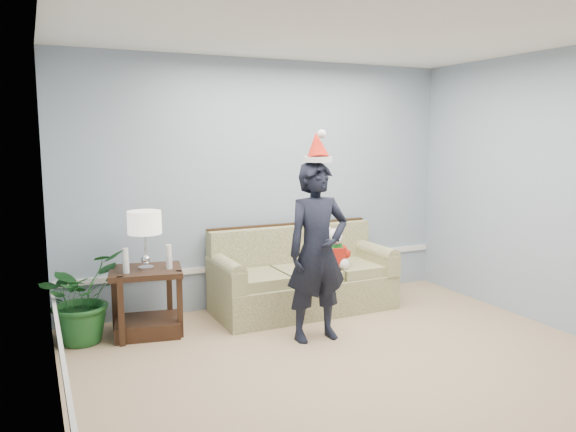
% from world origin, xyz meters
% --- Properties ---
extents(room_shell, '(4.54, 5.04, 2.74)m').
position_xyz_m(room_shell, '(0.00, 0.00, 1.35)').
color(room_shell, tan).
rests_on(room_shell, ground).
extents(wainscot_trim, '(4.49, 4.99, 0.06)m').
position_xyz_m(wainscot_trim, '(-1.18, 1.18, 0.45)').
color(wainscot_trim, white).
rests_on(wainscot_trim, room_shell).
extents(sofa, '(1.94, 0.85, 0.90)m').
position_xyz_m(sofa, '(0.26, 2.09, 0.32)').
color(sofa, brown).
rests_on(sofa, room_shell).
extents(side_table, '(0.75, 0.66, 0.64)m').
position_xyz_m(side_table, '(-1.42, 2.00, 0.25)').
color(side_table, '#331F12').
rests_on(side_table, room_shell).
extents(table_lamp, '(0.31, 0.31, 0.55)m').
position_xyz_m(table_lamp, '(-1.42, 1.97, 1.06)').
color(table_lamp, silver).
rests_on(table_lamp, side_table).
extents(candle_pair, '(0.45, 0.06, 0.23)m').
position_xyz_m(candle_pair, '(-1.41, 1.91, 0.74)').
color(candle_pair, silver).
rests_on(candle_pair, side_table).
extents(houseplant, '(1.00, 0.99, 0.84)m').
position_xyz_m(houseplant, '(-2.00, 2.06, 0.42)').
color(houseplant, '#1A5120').
rests_on(houseplant, room_shell).
extents(man, '(0.61, 0.40, 1.65)m').
position_xyz_m(man, '(-0.01, 1.22, 0.83)').
color(man, black).
rests_on(man, room_shell).
extents(santa_hat, '(0.30, 0.32, 0.30)m').
position_xyz_m(santa_hat, '(-0.01, 1.23, 1.77)').
color(santa_hat, white).
rests_on(santa_hat, man).
extents(teddy_bear, '(0.30, 0.33, 0.46)m').
position_xyz_m(teddy_bear, '(0.55, 1.90, 0.64)').
color(teddy_bear, white).
rests_on(teddy_bear, sofa).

